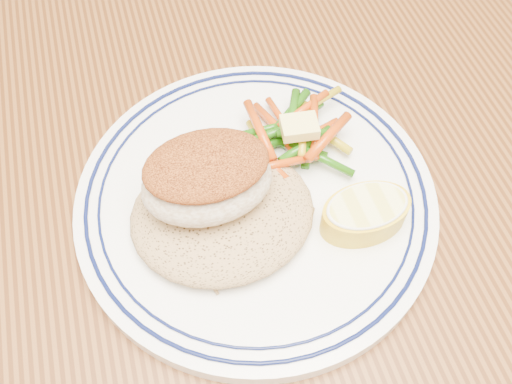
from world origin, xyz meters
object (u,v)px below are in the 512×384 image
(rice_pilaf, at_px, (222,211))
(vegetable_pile, at_px, (294,135))
(plate, at_px, (256,199))
(lemon_wedge, at_px, (365,213))
(dining_table, at_px, (233,292))
(fish_fillet, at_px, (207,178))

(rice_pilaf, distance_m, vegetable_pile, 0.09)
(plate, xyz_separation_m, lemon_wedge, (0.07, -0.05, 0.02))
(plate, relative_size, rice_pilaf, 2.04)
(dining_table, xyz_separation_m, rice_pilaf, (-0.00, 0.01, 0.12))
(lemon_wedge, bearing_deg, plate, 146.74)
(rice_pilaf, distance_m, fish_fillet, 0.03)
(dining_table, xyz_separation_m, vegetable_pile, (0.07, 0.06, 0.13))
(vegetable_pile, bearing_deg, fish_fillet, -152.16)
(fish_fillet, xyz_separation_m, vegetable_pile, (0.08, 0.04, -0.03))
(lemon_wedge, bearing_deg, dining_table, 168.01)
(dining_table, relative_size, rice_pilaf, 11.05)
(rice_pilaf, bearing_deg, vegetable_pile, 35.78)
(vegetable_pile, xyz_separation_m, lemon_wedge, (0.03, -0.08, 0.00))
(vegetable_pile, bearing_deg, dining_table, -138.84)
(rice_pilaf, bearing_deg, fish_fillet, 122.84)
(plate, bearing_deg, rice_pilaf, -155.18)
(dining_table, relative_size, fish_fillet, 15.96)
(rice_pilaf, relative_size, vegetable_pile, 1.29)
(rice_pilaf, relative_size, fish_fillet, 1.44)
(dining_table, xyz_separation_m, lemon_wedge, (0.10, -0.02, 0.13))
(dining_table, bearing_deg, rice_pilaf, 92.89)
(fish_fillet, bearing_deg, plate, 5.20)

